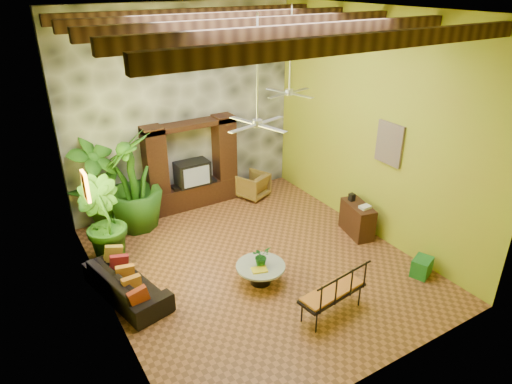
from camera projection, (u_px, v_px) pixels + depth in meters
ground at (255, 262)px, 9.71m from camera, size 7.00×7.00×0.00m
ceiling at (255, 10)px, 7.54m from camera, size 6.00×7.00×0.02m
back_wall at (182, 109)px, 11.32m from camera, size 6.00×0.02×5.00m
left_wall at (93, 187)px, 7.22m from camera, size 0.02×7.00×5.00m
right_wall at (372, 127)px, 10.03m from camera, size 0.02×7.00×5.00m
stone_accent_wall at (183, 110)px, 11.28m from camera, size 5.98×0.10×4.98m
ceiling_beams at (255, 24)px, 7.64m from camera, size 5.95×5.36×0.22m
entertainment_center at (192, 171)px, 11.71m from camera, size 2.40×0.55×2.30m
ceiling_fan_front at (257, 112)px, 7.83m from camera, size 1.28×1.28×1.86m
ceiling_fan_back at (289, 83)px, 9.91m from camera, size 1.28×1.28×1.86m
wall_art_mask at (86, 186)px, 8.18m from camera, size 0.06×0.32×0.55m
wall_art_painting at (389, 144)px, 9.63m from camera, size 0.06×0.70×0.90m
sofa at (127, 283)px, 8.57m from camera, size 1.22×2.16×0.59m
wicker_armchair at (253, 185)px, 12.42m from camera, size 0.96×0.97×0.68m
tall_plant_a at (98, 183)px, 10.53m from camera, size 1.48×1.31×2.34m
tall_plant_b at (102, 222)px, 9.38m from camera, size 1.25×1.31×1.87m
tall_plant_c at (133, 182)px, 10.58m from camera, size 1.73×1.73×2.36m
coffee_table at (261, 271)px, 8.97m from camera, size 0.97×0.97×0.40m
centerpiece_plant at (261, 256)px, 8.85m from camera, size 0.42×0.39×0.38m
yellow_tray at (259, 270)px, 8.75m from camera, size 0.34×0.29×0.03m
iron_bench at (336, 291)px, 7.95m from camera, size 1.37×0.65×0.57m
side_console at (357, 219)px, 10.62m from camera, size 0.63×1.02×0.76m
green_bin at (422, 267)px, 9.22m from camera, size 0.52×0.46×0.38m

